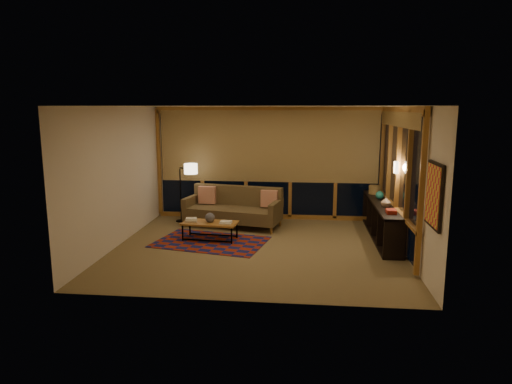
# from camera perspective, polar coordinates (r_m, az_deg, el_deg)

# --- Properties ---
(floor) EXTENTS (5.50, 5.00, 0.01)m
(floor) POSITION_cam_1_polar(r_m,az_deg,el_deg) (8.91, 0.21, -6.99)
(floor) COLOR #907E52
(floor) RESTS_ON ground
(ceiling) EXTENTS (5.50, 5.00, 0.01)m
(ceiling) POSITION_cam_1_polar(r_m,az_deg,el_deg) (8.50, 0.23, 10.66)
(ceiling) COLOR #F3E9C6
(ceiling) RESTS_ON walls
(walls) EXTENTS (5.51, 5.01, 2.70)m
(walls) POSITION_cam_1_polar(r_m,az_deg,el_deg) (8.60, 0.22, 1.62)
(walls) COLOR white
(walls) RESTS_ON floor
(window_wall_back) EXTENTS (5.30, 0.16, 2.60)m
(window_wall_back) POSITION_cam_1_polar(r_m,az_deg,el_deg) (11.00, 1.52, 3.56)
(window_wall_back) COLOR #B46E28
(window_wall_back) RESTS_ON walls
(window_wall_right) EXTENTS (0.16, 3.70, 2.60)m
(window_wall_right) POSITION_cam_1_polar(r_m,az_deg,el_deg) (9.33, 17.23, 1.85)
(window_wall_right) COLOR #B46E28
(window_wall_right) RESTS_ON walls
(wall_art) EXTENTS (0.06, 0.74, 0.94)m
(wall_art) POSITION_cam_1_polar(r_m,az_deg,el_deg) (6.96, 21.32, -0.37)
(wall_art) COLOR red
(wall_art) RESTS_ON walls
(wall_sconce) EXTENTS (0.12, 0.18, 0.22)m
(wall_sconce) POSITION_cam_1_polar(r_m,az_deg,el_deg) (9.14, 17.11, 2.95)
(wall_sconce) COLOR #FFE4BA
(wall_sconce) RESTS_ON walls
(sofa) EXTENTS (2.28, 1.30, 0.88)m
(sofa) POSITION_cam_1_polar(r_m,az_deg,el_deg) (10.38, -2.93, -1.96)
(sofa) COLOR brown
(sofa) RESTS_ON floor
(pillow_left) EXTENTS (0.41, 0.17, 0.40)m
(pillow_left) POSITION_cam_1_polar(r_m,az_deg,el_deg) (10.74, -6.13, -0.50)
(pillow_left) COLOR #D94A22
(pillow_left) RESTS_ON sofa
(pillow_right) EXTENTS (0.39, 0.17, 0.38)m
(pillow_right) POSITION_cam_1_polar(r_m,az_deg,el_deg) (10.25, 1.66, -1.03)
(pillow_right) COLOR #D94A22
(pillow_right) RESTS_ON sofa
(area_rug) EXTENTS (2.40, 1.85, 0.01)m
(area_rug) POSITION_cam_1_polar(r_m,az_deg,el_deg) (9.31, -5.70, -6.23)
(area_rug) COLOR maroon
(area_rug) RESTS_ON floor
(coffee_table) EXTENTS (1.17, 0.62, 0.37)m
(coffee_table) POSITION_cam_1_polar(r_m,az_deg,el_deg) (9.43, -5.76, -4.87)
(coffee_table) COLOR #B46E28
(coffee_table) RESTS_ON floor
(book_stack_a) EXTENTS (0.27, 0.23, 0.07)m
(book_stack_a) POSITION_cam_1_polar(r_m,az_deg,el_deg) (9.47, -8.12, -3.47)
(book_stack_a) COLOR silver
(book_stack_a) RESTS_ON coffee_table
(book_stack_b) EXTENTS (0.27, 0.22, 0.05)m
(book_stack_b) POSITION_cam_1_polar(r_m,az_deg,el_deg) (9.25, -3.79, -3.77)
(book_stack_b) COLOR silver
(book_stack_b) RESTS_ON coffee_table
(ceramic_pot) EXTENTS (0.22, 0.22, 0.20)m
(ceramic_pot) POSITION_cam_1_polar(r_m,az_deg,el_deg) (9.36, -5.78, -3.17)
(ceramic_pot) COLOR #2E2D35
(ceramic_pot) RESTS_ON coffee_table
(floor_lamp) EXTENTS (0.56, 0.47, 1.42)m
(floor_lamp) POSITION_cam_1_polar(r_m,az_deg,el_deg) (10.94, -9.43, -0.02)
(floor_lamp) COLOR black
(floor_lamp) RESTS_ON floor
(bookshelf) EXTENTS (0.40, 2.98, 0.74)m
(bookshelf) POSITION_cam_1_polar(r_m,az_deg,el_deg) (9.86, 15.40, -3.40)
(bookshelf) COLOR black
(bookshelf) RESTS_ON floor
(basket) EXTENTS (0.30, 0.30, 0.19)m
(basket) POSITION_cam_1_polar(r_m,az_deg,el_deg) (10.71, 14.59, 0.28)
(basket) COLOR olive
(basket) RESTS_ON bookshelf
(teal_bowl) EXTENTS (0.20, 0.20, 0.17)m
(teal_bowl) POSITION_cam_1_polar(r_m,az_deg,el_deg) (10.13, 15.20, -0.38)
(teal_bowl) COLOR #1D7267
(teal_bowl) RESTS_ON bookshelf
(vase) EXTENTS (0.21, 0.21, 0.20)m
(vase) POSITION_cam_1_polar(r_m,az_deg,el_deg) (9.36, 15.94, -1.19)
(vase) COLOR tan
(vase) RESTS_ON bookshelf
(shelf_book_stack) EXTENTS (0.20, 0.28, 0.08)m
(shelf_book_stack) POSITION_cam_1_polar(r_m,az_deg,el_deg) (8.83, 16.54, -2.33)
(shelf_book_stack) COLOR silver
(shelf_book_stack) RESTS_ON bookshelf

